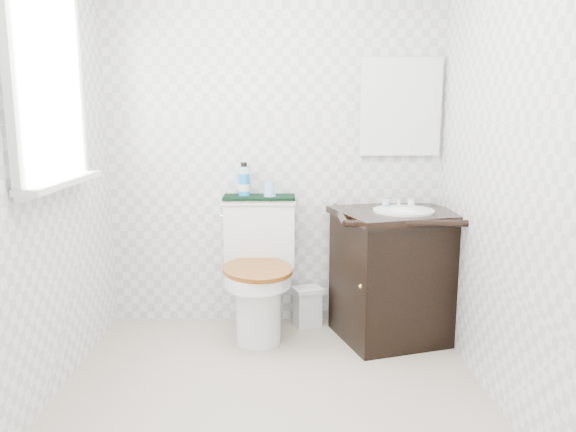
{
  "coord_description": "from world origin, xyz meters",
  "views": [
    {
      "loc": [
        0.06,
        -2.49,
        1.42
      ],
      "look_at": [
        0.08,
        0.75,
        0.82
      ],
      "focal_mm": 35.0,
      "sensor_mm": 36.0,
      "label": 1
    }
  ],
  "objects_px": {
    "cup": "(270,189)",
    "mouthwash_bottle": "(244,180)",
    "trash_bin": "(307,306)",
    "toilet": "(259,277)",
    "vanity": "(396,271)"
  },
  "relations": [
    {
      "from": "trash_bin",
      "to": "mouthwash_bottle",
      "type": "height_order",
      "value": "mouthwash_bottle"
    },
    {
      "from": "toilet",
      "to": "cup",
      "type": "xyz_separation_m",
      "value": [
        0.07,
        0.1,
        0.56
      ]
    },
    {
      "from": "cup",
      "to": "mouthwash_bottle",
      "type": "bearing_deg",
      "value": 163.88
    },
    {
      "from": "trash_bin",
      "to": "mouthwash_bottle",
      "type": "bearing_deg",
      "value": 177.87
    },
    {
      "from": "vanity",
      "to": "cup",
      "type": "relative_size",
      "value": 9.45
    },
    {
      "from": "vanity",
      "to": "cup",
      "type": "bearing_deg",
      "value": 168.36
    },
    {
      "from": "mouthwash_bottle",
      "to": "toilet",
      "type": "bearing_deg",
      "value": -56.89
    },
    {
      "from": "toilet",
      "to": "trash_bin",
      "type": "xyz_separation_m",
      "value": [
        0.32,
        0.14,
        -0.24
      ]
    },
    {
      "from": "vanity",
      "to": "mouthwash_bottle",
      "type": "relative_size",
      "value": 4.29
    },
    {
      "from": "trash_bin",
      "to": "cup",
      "type": "relative_size",
      "value": 2.72
    },
    {
      "from": "mouthwash_bottle",
      "to": "cup",
      "type": "distance_m",
      "value": 0.18
    },
    {
      "from": "toilet",
      "to": "trash_bin",
      "type": "height_order",
      "value": "toilet"
    },
    {
      "from": "mouthwash_bottle",
      "to": "cup",
      "type": "height_order",
      "value": "mouthwash_bottle"
    },
    {
      "from": "vanity",
      "to": "toilet",
      "type": "bearing_deg",
      "value": 175.98
    },
    {
      "from": "trash_bin",
      "to": "cup",
      "type": "height_order",
      "value": "cup"
    }
  ]
}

